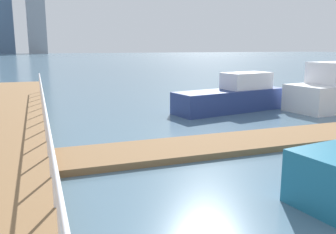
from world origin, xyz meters
TOP-DOWN VIEW (x-y plane):
  - ground_plane at (0.00, 20.00)m, footprint 300.00×300.00m
  - floating_dock at (3.88, 10.62)m, footprint 14.76×2.00m
  - boardwalk_railing at (-3.15, 10.12)m, footprint 0.06×26.46m
  - moored_boat_1 at (5.35, 16.00)m, footprint 5.89×2.64m
  - skyline_tower_3 at (-1.97, 165.96)m, footprint 7.56×13.90m

SIDE VIEW (x-z plane):
  - ground_plane at x=0.00m, z-range 0.00..0.00m
  - floating_dock at x=3.88m, z-range 0.00..0.18m
  - moored_boat_1 at x=5.35m, z-range -0.21..1.56m
  - boardwalk_railing at x=-3.15m, z-range 0.68..1.76m
  - skyline_tower_3 at x=-1.97m, z-range 0.00..36.56m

